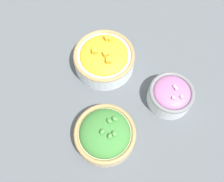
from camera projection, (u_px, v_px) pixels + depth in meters
The scene contains 4 objects.
ground_plane at pixel (112, 95), 0.73m from camera, with size 3.00×3.00×0.00m, color #4C5156.
bowl_squash at pixel (104, 58), 0.74m from camera, with size 0.18×0.18×0.09m.
bowl_broccoli at pixel (105, 134), 0.65m from camera, with size 0.16×0.16×0.08m.
bowl_red_onion at pixel (171, 95), 0.70m from camera, with size 0.13×0.13×0.07m.
Camera 1 is at (0.09, -0.28, 0.67)m, focal length 40.00 mm.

